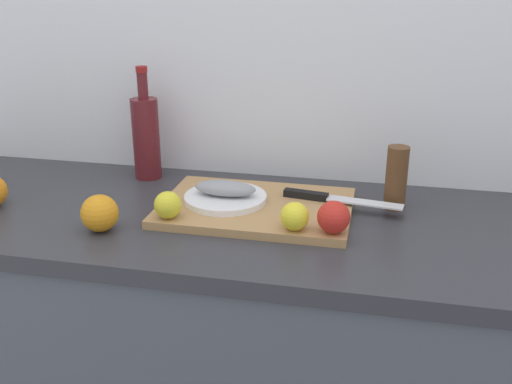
# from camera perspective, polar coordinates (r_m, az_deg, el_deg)

# --- Properties ---
(back_wall) EXTENTS (3.20, 0.05, 2.50)m
(back_wall) POSITION_cam_1_polar(r_m,az_deg,el_deg) (1.59, 3.25, 13.77)
(back_wall) COLOR white
(back_wall) RESTS_ON ground_plane
(kitchen_counter) EXTENTS (2.00, 0.60, 0.90)m
(kitchen_counter) POSITION_cam_1_polar(r_m,az_deg,el_deg) (1.61, 0.70, -17.38)
(kitchen_counter) COLOR #4C5159
(kitchen_counter) RESTS_ON ground_plane
(cutting_board) EXTENTS (0.45, 0.32, 0.02)m
(cutting_board) POSITION_cam_1_polar(r_m,az_deg,el_deg) (1.41, -0.00, -1.52)
(cutting_board) COLOR tan
(cutting_board) RESTS_ON kitchen_counter
(white_plate) EXTENTS (0.20, 0.20, 0.01)m
(white_plate) POSITION_cam_1_polar(r_m,az_deg,el_deg) (1.42, -2.99, -0.59)
(white_plate) COLOR white
(white_plate) RESTS_ON cutting_board
(fish_fillet) EXTENTS (0.15, 0.06, 0.04)m
(fish_fillet) POSITION_cam_1_polar(r_m,az_deg,el_deg) (1.41, -3.01, 0.37)
(fish_fillet) COLOR gray
(fish_fillet) RESTS_ON white_plate
(chef_knife) EXTENTS (0.29, 0.07, 0.02)m
(chef_knife) POSITION_cam_1_polar(r_m,az_deg,el_deg) (1.43, 6.93, -0.55)
(chef_knife) COLOR silver
(chef_knife) RESTS_ON cutting_board
(lemon_0) EXTENTS (0.06, 0.06, 0.06)m
(lemon_0) POSITION_cam_1_polar(r_m,az_deg,el_deg) (1.26, 3.78, -2.37)
(lemon_0) COLOR yellow
(lemon_0) RESTS_ON cutting_board
(lemon_1) EXTENTS (0.06, 0.06, 0.06)m
(lemon_1) POSITION_cam_1_polar(r_m,az_deg,el_deg) (1.33, -8.58, -1.26)
(lemon_1) COLOR yellow
(lemon_1) RESTS_ON cutting_board
(tomato_0) EXTENTS (0.07, 0.07, 0.07)m
(tomato_0) POSITION_cam_1_polar(r_m,az_deg,el_deg) (1.25, 7.56, -2.44)
(tomato_0) COLOR red
(tomato_0) RESTS_ON cutting_board
(wine_bottle) EXTENTS (0.07, 0.07, 0.31)m
(wine_bottle) POSITION_cam_1_polar(r_m,az_deg,el_deg) (1.64, -10.65, 5.40)
(wine_bottle) COLOR #59191E
(wine_bottle) RESTS_ON kitchen_counter
(orange_0) EXTENTS (0.08, 0.08, 0.08)m
(orange_0) POSITION_cam_1_polar(r_m,az_deg,el_deg) (1.34, -14.97, -2.00)
(orange_0) COLOR orange
(orange_0) RESTS_ON kitchen_counter
(pepper_mill) EXTENTS (0.05, 0.05, 0.16)m
(pepper_mill) POSITION_cam_1_polar(r_m,az_deg,el_deg) (1.45, 13.49, 1.35)
(pepper_mill) COLOR brown
(pepper_mill) RESTS_ON kitchen_counter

